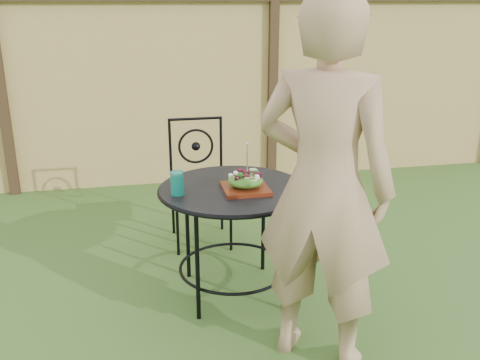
{
  "coord_description": "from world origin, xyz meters",
  "views": [
    {
      "loc": [
        -0.13,
        -3.14,
        1.81
      ],
      "look_at": [
        0.5,
        -0.07,
        0.75
      ],
      "focal_mm": 40.0,
      "sensor_mm": 36.0,
      "label": 1
    }
  ],
  "objects_px": {
    "patio_chair": "(199,179)",
    "salad_plate": "(245,189)",
    "diner": "(324,188)",
    "patio_table": "(233,208)"
  },
  "relations": [
    {
      "from": "salad_plate",
      "to": "diner",
      "type": "bearing_deg",
      "value": -69.06
    },
    {
      "from": "patio_chair",
      "to": "diner",
      "type": "xyz_separation_m",
      "value": [
        0.41,
        -1.58,
        0.44
      ]
    },
    {
      "from": "diner",
      "to": "salad_plate",
      "type": "bearing_deg",
      "value": -32.01
    },
    {
      "from": "patio_chair",
      "to": "salad_plate",
      "type": "xyz_separation_m",
      "value": [
        0.16,
        -0.94,
        0.23
      ]
    },
    {
      "from": "patio_chair",
      "to": "salad_plate",
      "type": "relative_size",
      "value": 3.52
    },
    {
      "from": "patio_table",
      "to": "patio_chair",
      "type": "xyz_separation_m",
      "value": [
        -0.1,
        0.86,
        -0.08
      ]
    },
    {
      "from": "salad_plate",
      "to": "patio_chair",
      "type": "bearing_deg",
      "value": 99.86
    },
    {
      "from": "diner",
      "to": "salad_plate",
      "type": "height_order",
      "value": "diner"
    },
    {
      "from": "patio_table",
      "to": "diner",
      "type": "height_order",
      "value": "diner"
    },
    {
      "from": "patio_chair",
      "to": "patio_table",
      "type": "bearing_deg",
      "value": -83.35
    }
  ]
}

